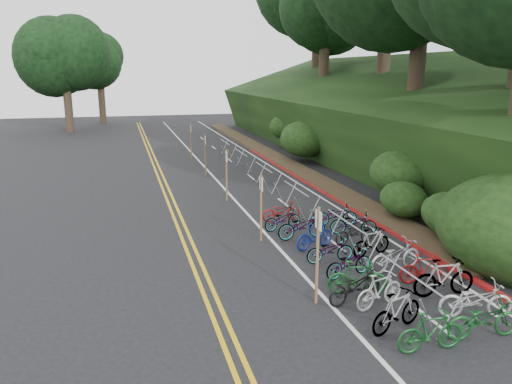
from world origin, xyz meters
TOP-DOWN VIEW (x-y plane):
  - ground at (0.00, 0.00)m, footprint 120.00×120.00m
  - road_markings at (0.63, 10.10)m, footprint 7.47×80.00m
  - red_curb at (5.70, 12.00)m, footprint 0.25×28.00m
  - embankment at (12.96, 19.04)m, footprint 14.30×48.14m
  - bike_rack_front at (2.64, -1.38)m, footprint 1.13×2.87m
  - bike_racks_rest at (3.00, 13.00)m, footprint 1.14×23.00m
  - signpost_near at (0.67, -0.17)m, footprint 0.08×0.40m
  - signposts_rest at (0.60, 14.00)m, footprint 0.08×18.40m
  - bike_front at (1.69, -0.40)m, footprint 1.05×1.85m
  - bike_valet at (3.07, 1.71)m, footprint 3.46×11.89m

SIDE VIEW (x-z plane):
  - ground at x=0.00m, z-range 0.00..0.00m
  - road_markings at x=0.63m, z-range 0.00..0.01m
  - red_curb at x=5.70m, z-range 0.00..0.10m
  - bike_front at x=1.69m, z-range 0.00..0.92m
  - bike_valet at x=3.07m, z-range -0.07..1.02m
  - bike_rack_front at x=2.64m, z-range 0.26..1.40m
  - bike_racks_rest at x=3.00m, z-range 0.27..1.44m
  - signposts_rest at x=0.60m, z-range 0.18..2.68m
  - signpost_near at x=0.67m, z-range 0.19..2.85m
  - embankment at x=12.96m, z-range -1.99..7.12m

